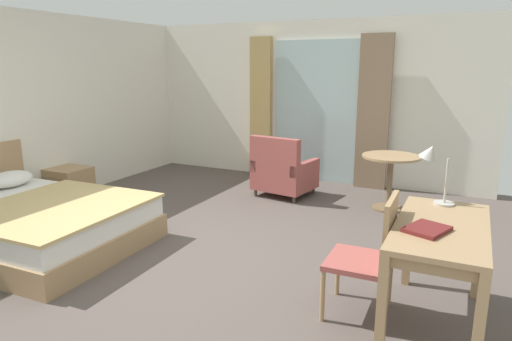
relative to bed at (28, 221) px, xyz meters
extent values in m
cube|color=#564C47|center=(1.61, 0.43, -0.30)|extent=(6.05, 7.66, 0.10)
cube|color=white|center=(1.61, 4.00, 1.00)|extent=(5.65, 0.12, 2.51)
cube|color=silver|center=(1.78, 3.92, 0.85)|extent=(1.40, 0.02, 2.21)
cube|color=tan|center=(0.86, 3.82, 0.88)|extent=(0.36, 0.10, 2.27)
cube|color=#897056|center=(2.70, 3.82, 0.88)|extent=(0.47, 0.10, 2.27)
cube|color=tan|center=(0.07, 0.00, -0.13)|extent=(2.24, 1.70, 0.24)
cube|color=white|center=(0.07, 0.00, 0.09)|extent=(2.17, 1.65, 0.21)
cube|color=tan|center=(0.43, 0.01, 0.21)|extent=(1.49, 1.66, 0.03)
ellipsoid|color=white|center=(-0.73, 0.37, 0.28)|extent=(0.39, 0.56, 0.18)
cube|color=tan|center=(-0.86, 1.31, -0.02)|extent=(0.52, 0.48, 0.47)
cube|color=#8F704E|center=(-0.86, 1.06, 0.07)|extent=(0.44, 0.01, 0.11)
cube|color=tan|center=(3.94, 0.23, 0.50)|extent=(0.60, 1.25, 0.04)
cube|color=tan|center=(3.94, 0.23, 0.44)|extent=(0.56, 1.18, 0.08)
cube|color=tan|center=(4.21, -0.36, 0.12)|extent=(0.06, 0.06, 0.74)
cube|color=tan|center=(4.20, 0.82, 0.12)|extent=(0.06, 0.06, 0.74)
cube|color=tan|center=(3.68, -0.36, 0.12)|extent=(0.06, 0.06, 0.74)
cube|color=tan|center=(3.67, 0.82, 0.12)|extent=(0.06, 0.06, 0.74)
cube|color=#9E4C47|center=(3.40, 0.17, 0.16)|extent=(0.46, 0.48, 0.04)
cube|color=tan|center=(3.61, 0.17, 0.43)|extent=(0.05, 0.45, 0.50)
cylinder|color=tan|center=(3.19, 0.38, -0.05)|extent=(0.04, 0.04, 0.40)
cylinder|color=tan|center=(3.20, -0.05, -0.05)|extent=(0.04, 0.04, 0.40)
cylinder|color=tan|center=(3.60, 0.39, -0.05)|extent=(0.04, 0.04, 0.40)
cylinder|color=tan|center=(3.61, -0.04, -0.05)|extent=(0.04, 0.04, 0.40)
cylinder|color=#B7B2A8|center=(3.92, 0.73, 0.53)|extent=(0.16, 0.16, 0.02)
cylinder|color=#B7B2A8|center=(3.92, 0.73, 0.71)|extent=(0.02, 0.02, 0.35)
cone|color=#B7B2A8|center=(3.78, 0.76, 0.92)|extent=(0.18, 0.16, 0.16)
cube|color=maroon|center=(3.86, 0.05, 0.53)|extent=(0.31, 0.34, 0.03)
cube|color=#9E4C47|center=(1.69, 2.89, -0.02)|extent=(0.84, 0.79, 0.26)
cube|color=#9E4C47|center=(1.65, 2.61, 0.36)|extent=(0.76, 0.23, 0.51)
cube|color=#9E4C47|center=(2.01, 2.84, 0.19)|extent=(0.20, 0.70, 0.16)
cube|color=#9E4C47|center=(1.36, 2.94, 0.19)|extent=(0.20, 0.70, 0.16)
cylinder|color=#4C3D2D|center=(2.04, 3.12, -0.20)|extent=(0.04, 0.04, 0.10)
cylinder|color=#4C3D2D|center=(1.42, 3.22, -0.20)|extent=(0.04, 0.04, 0.10)
cylinder|color=#4C3D2D|center=(1.96, 2.56, -0.20)|extent=(0.04, 0.04, 0.10)
cylinder|color=#4C3D2D|center=(1.33, 2.65, -0.20)|extent=(0.04, 0.04, 0.10)
cylinder|color=tan|center=(3.15, 2.87, 0.44)|extent=(0.73, 0.73, 0.03)
cylinder|color=brown|center=(3.15, 2.87, 0.09)|extent=(0.07, 0.07, 0.68)
cylinder|color=brown|center=(3.15, 2.87, -0.24)|extent=(0.40, 0.40, 0.02)
camera|label=1|loc=(4.09, -2.95, 1.58)|focal=31.78mm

